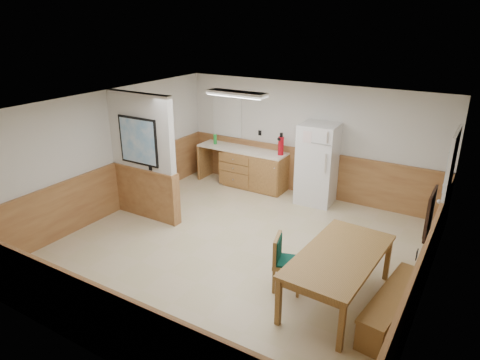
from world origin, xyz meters
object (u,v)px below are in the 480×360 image
Objects in this scene: refrigerator at (317,164)px; dining_table at (339,260)px; dining_bench at (393,299)px; dining_chair at (283,259)px; soap_bottle at (215,139)px; fire_extinguisher at (281,145)px.

refrigerator is 0.86× the size of dining_table.
refrigerator is 1.05× the size of dining_bench.
refrigerator is at bearing 119.95° from dining_table.
dining_chair is at bearing -170.82° from dining_bench.
soap_bottle is at bearing 146.45° from dining_table.
dining_bench is at bearing -1.82° from dining_table.
soap_bottle is (-4.99, 3.22, 0.68)m from dining_bench.
dining_bench is 5.98m from soap_bottle.
dining_bench is (2.34, -3.17, -0.53)m from refrigerator.
dining_chair is at bearing -79.56° from refrigerator.
dining_table is 0.82m from dining_chair.
dining_bench is (0.78, -0.07, -0.32)m from dining_table.
fire_extinguisher reaches higher than dining_table.
refrigerator is at bearing -29.84° from fire_extinguisher.
dining_table reaches higher than dining_bench.
dining_chair reaches higher than dining_bench.
dining_chair is (-0.79, -0.13, -0.17)m from dining_table.
dining_chair is (-1.57, -0.06, 0.15)m from dining_bench.
refrigerator is 3.45× the size of fire_extinguisher.
soap_bottle reaches higher than dining_chair.
soap_bottle is (-4.21, 3.15, 0.36)m from dining_table.
dining_chair is 3.78m from fire_extinguisher.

